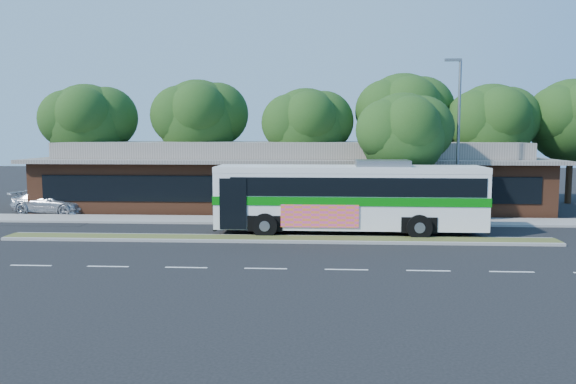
% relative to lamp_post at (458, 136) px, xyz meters
% --- Properties ---
extents(ground, '(120.00, 120.00, 0.00)m').
position_rel_lamp_post_xyz_m(ground, '(-9.56, -6.00, -4.90)').
color(ground, black).
rests_on(ground, ground).
extents(median_strip, '(26.00, 1.10, 0.15)m').
position_rel_lamp_post_xyz_m(median_strip, '(-9.56, -5.40, -4.83)').
color(median_strip, '#495122').
rests_on(median_strip, ground).
extents(sidewalk, '(44.00, 2.60, 0.12)m').
position_rel_lamp_post_xyz_m(sidewalk, '(-9.56, 0.40, -4.84)').
color(sidewalk, gray).
rests_on(sidewalk, ground).
extents(parking_lot, '(14.00, 12.00, 0.01)m').
position_rel_lamp_post_xyz_m(parking_lot, '(-27.56, 4.00, -4.90)').
color(parking_lot, black).
rests_on(parking_lot, ground).
extents(plaza_building, '(33.20, 11.20, 4.45)m').
position_rel_lamp_post_xyz_m(plaza_building, '(-9.56, 6.99, -2.77)').
color(plaza_building, brown).
rests_on(plaza_building, ground).
extents(lamp_post, '(0.93, 0.18, 9.07)m').
position_rel_lamp_post_xyz_m(lamp_post, '(0.00, 0.00, 0.00)').
color(lamp_post, slate).
rests_on(lamp_post, ground).
extents(tree_bg_a, '(6.47, 5.80, 8.63)m').
position_rel_lamp_post_xyz_m(tree_bg_a, '(-24.15, 9.14, 0.97)').
color(tree_bg_a, black).
rests_on(tree_bg_a, ground).
extents(tree_bg_b, '(6.69, 6.00, 9.00)m').
position_rel_lamp_post_xyz_m(tree_bg_b, '(-16.13, 10.14, 1.24)').
color(tree_bg_b, black).
rests_on(tree_bg_b, ground).
extents(tree_bg_c, '(6.24, 5.60, 8.26)m').
position_rel_lamp_post_xyz_m(tree_bg_c, '(-8.16, 9.13, 0.69)').
color(tree_bg_c, black).
rests_on(tree_bg_c, ground).
extents(tree_bg_d, '(6.91, 6.20, 9.37)m').
position_rel_lamp_post_xyz_m(tree_bg_d, '(-1.12, 10.15, 1.52)').
color(tree_bg_d, black).
rests_on(tree_bg_d, ground).
extents(tree_bg_e, '(6.47, 5.80, 8.50)m').
position_rel_lamp_post_xyz_m(tree_bg_e, '(4.85, 9.14, 0.84)').
color(tree_bg_e, black).
rests_on(tree_bg_e, ground).
extents(transit_bus, '(13.29, 3.24, 3.72)m').
position_rel_lamp_post_xyz_m(transit_bus, '(-6.05, -3.47, -2.83)').
color(transit_bus, white).
rests_on(transit_bus, ground).
extents(sedan, '(5.12, 2.70, 1.41)m').
position_rel_lamp_post_xyz_m(sedan, '(-24.51, 2.74, -4.20)').
color(sedan, '#B8B9C0').
rests_on(sedan, ground).
extents(sidewalk_tree, '(5.25, 4.71, 7.27)m').
position_rel_lamp_post_xyz_m(sidewalk_tree, '(-2.62, 0.31, 0.12)').
color(sidewalk_tree, black).
rests_on(sidewalk_tree, ground).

